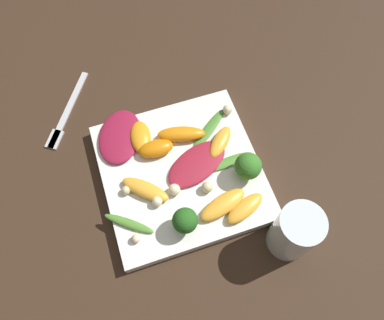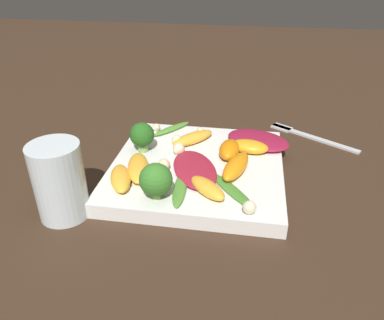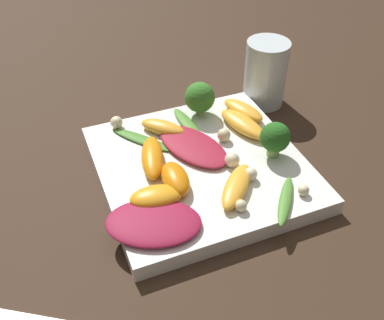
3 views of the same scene
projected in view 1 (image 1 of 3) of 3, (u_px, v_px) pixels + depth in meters
ground_plane at (182, 175)px, 0.62m from camera, size 2.40×2.40×0.00m
plate at (181, 173)px, 0.61m from camera, size 0.25×0.25×0.02m
drinking_glass at (295, 232)px, 0.53m from camera, size 0.06×0.06×0.10m
fork at (64, 117)px, 0.66m from camera, size 0.10×0.15×0.01m
radicchio_leaf_0 at (197, 163)px, 0.60m from camera, size 0.12×0.09×0.01m
radicchio_leaf_1 at (120, 136)px, 0.62m from camera, size 0.10×0.12×0.01m
orange_segment_0 at (220, 142)px, 0.61m from camera, size 0.06×0.06×0.02m
orange_segment_1 at (245, 208)px, 0.56m from camera, size 0.07×0.05×0.02m
orange_segment_2 at (141, 137)px, 0.61m from camera, size 0.04×0.06×0.02m
orange_segment_3 at (145, 190)px, 0.57m from camera, size 0.08×0.07×0.02m
orange_segment_4 at (156, 149)px, 0.60m from camera, size 0.06×0.03×0.02m
orange_segment_5 at (181, 134)px, 0.61m from camera, size 0.08×0.05×0.02m
orange_segment_6 at (223, 205)px, 0.56m from camera, size 0.08×0.05×0.02m
broccoli_floret_0 at (248, 166)px, 0.57m from camera, size 0.04×0.04×0.05m
broccoli_floret_1 at (185, 221)px, 0.53m from camera, size 0.04×0.04×0.05m
arugula_sprig_0 at (129, 224)px, 0.56m from camera, size 0.07×0.06×0.01m
arugula_sprig_1 at (209, 129)px, 0.63m from camera, size 0.08×0.07×0.00m
arugula_sprig_2 at (228, 162)px, 0.60m from camera, size 0.08×0.02×0.01m
macadamia_nut_0 at (228, 110)px, 0.64m from camera, size 0.02×0.02×0.02m
macadamia_nut_1 at (136, 239)px, 0.54m from camera, size 0.01×0.01×0.01m
macadamia_nut_2 at (126, 190)px, 0.58m from camera, size 0.01×0.01×0.01m
macadamia_nut_3 at (174, 190)px, 0.57m from camera, size 0.02×0.02×0.02m
macadamia_nut_4 at (157, 201)px, 0.57m from camera, size 0.02×0.02×0.02m
macadamia_nut_5 at (207, 187)px, 0.58m from camera, size 0.02×0.02×0.02m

